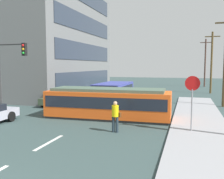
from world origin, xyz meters
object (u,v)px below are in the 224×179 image
Objects in this scene: streetcar_tram at (108,103)px; utility_pole_far at (212,61)px; utility_pole_distant at (205,62)px; parked_sedan_far at (59,98)px; stop_sign at (192,92)px; pedestrian_crossing at (115,115)px; traffic_light_mast at (10,65)px; parked_sedan_furthest at (84,92)px; city_bus at (114,92)px.

utility_pole_far is at bearing 66.41° from streetcar_tram.
utility_pole_far is 10.45m from utility_pole_distant.
utility_pole_far is at bearing 45.68° from parked_sedan_far.
stop_sign is at bearing -97.12° from utility_pole_far.
traffic_light_mast reaches higher than pedestrian_crossing.
traffic_light_mast reaches higher than parked_sedan_furthest.
parked_sedan_far is 0.79× the size of traffic_light_mast.
parked_sedan_furthest is at bearing 90.54° from parked_sedan_far.
pedestrian_crossing is 8.58m from traffic_light_mast.
streetcar_tram is at bearing 14.12° from traffic_light_mast.
streetcar_tram is at bearing -76.66° from city_bus.
stop_sign is at bearing -23.89° from streetcar_tram.
city_bus reaches higher than pedestrian_crossing.
traffic_light_mast is at bearing 176.44° from stop_sign.
pedestrian_crossing is at bearing -11.98° from traffic_light_mast.
parked_sedan_furthest is 16.72m from stop_sign.
parked_sedan_far is at bearing -119.10° from utility_pole_distant.
stop_sign is 11.96m from traffic_light_mast.
utility_pole_far reaches higher than city_bus.
pedestrian_crossing is 0.58× the size of stop_sign.
city_bus is (-1.54, 6.50, 0.04)m from streetcar_tram.
city_bus is at bearing 58.65° from traffic_light_mast.
parked_sedan_far is 6.36m from traffic_light_mast.
utility_pole_distant is at bearing 74.76° from streetcar_tram.
city_bus is 1.92× the size of stop_sign.
streetcar_tram is 6.68m from city_bus.
utility_pole_far is (13.84, 14.17, 3.44)m from parked_sedan_far.
pedestrian_crossing is 0.32× the size of traffic_light_mast.
pedestrian_crossing is 10.40m from parked_sedan_far.
parked_sedan_far is 0.52× the size of utility_pole_far.
pedestrian_crossing is (1.48, -3.33, -0.11)m from streetcar_tram.
city_bus is 0.71× the size of utility_pole_far.
parked_sedan_furthest is 0.51× the size of utility_pole_distant.
parked_sedan_far is 5.86m from parked_sedan_furthest.
pedestrian_crossing is at bearing -101.18° from utility_pole_distant.
traffic_light_mast reaches higher than city_bus.
parked_sedan_far is 0.51× the size of utility_pole_distant.
streetcar_tram is 29.79m from utility_pole_distant.
streetcar_tram is at bearing -113.59° from utility_pole_far.
traffic_light_mast reaches higher than parked_sedan_far.
utility_pole_distant is at bearing 53.74° from parked_sedan_furthest.
parked_sedan_furthest is (-7.46, 13.15, -0.32)m from pedestrian_crossing.
streetcar_tram is 2.06× the size of parked_sedan_far.
parked_sedan_far is at bearing -134.32° from utility_pole_far.
parked_sedan_far is 28.40m from utility_pole_distant.
pedestrian_crossing is 0.21× the size of utility_pole_distant.
traffic_light_mast is (-0.53, -11.46, 2.95)m from parked_sedan_furthest.
stop_sign is 20.75m from utility_pole_far.
pedestrian_crossing is at bearing -166.13° from stop_sign.
parked_sedan_far is at bearing -89.46° from parked_sedan_furthest.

